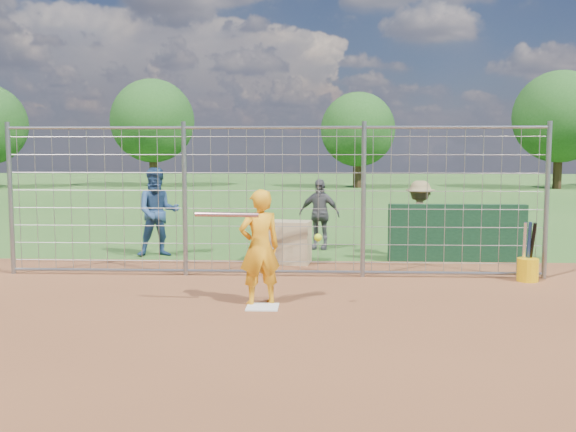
{
  "coord_description": "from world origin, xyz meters",
  "views": [
    {
      "loc": [
        0.74,
        -8.67,
        2.12
      ],
      "look_at": [
        0.3,
        0.8,
        1.15
      ],
      "focal_mm": 40.0,
      "sensor_mm": 36.0,
      "label": 1
    }
  ],
  "objects_px": {
    "bystander_a": "(158,212)",
    "batter": "(260,247)",
    "bucket_with_bats": "(528,266)",
    "bystander_c": "(420,219)",
    "bystander_b": "(319,214)",
    "equipment_bin": "(289,242)"
  },
  "relations": [
    {
      "from": "bystander_b",
      "to": "equipment_bin",
      "type": "distance_m",
      "value": 1.91
    },
    {
      "from": "equipment_bin",
      "to": "bucket_with_bats",
      "type": "relative_size",
      "value": 0.82
    },
    {
      "from": "batter",
      "to": "bystander_c",
      "type": "bearing_deg",
      "value": -146.81
    },
    {
      "from": "bystander_a",
      "to": "bucket_with_bats",
      "type": "bearing_deg",
      "value": -34.17
    },
    {
      "from": "bucket_with_bats",
      "to": "batter",
      "type": "bearing_deg",
      "value": -157.37
    },
    {
      "from": "bystander_c",
      "to": "equipment_bin",
      "type": "distance_m",
      "value": 2.74
    },
    {
      "from": "bystander_a",
      "to": "bystander_b",
      "type": "bearing_deg",
      "value": 2.81
    },
    {
      "from": "bystander_a",
      "to": "batter",
      "type": "bearing_deg",
      "value": -74.47
    },
    {
      "from": "bystander_b",
      "to": "bystander_c",
      "type": "relative_size",
      "value": 1.0
    },
    {
      "from": "batter",
      "to": "bystander_b",
      "type": "distance_m",
      "value": 5.11
    },
    {
      "from": "equipment_bin",
      "to": "bucket_with_bats",
      "type": "height_order",
      "value": "bucket_with_bats"
    },
    {
      "from": "bystander_a",
      "to": "bucket_with_bats",
      "type": "distance_m",
      "value": 7.0
    },
    {
      "from": "batter",
      "to": "bystander_c",
      "type": "height_order",
      "value": "batter"
    },
    {
      "from": "bucket_with_bats",
      "to": "bystander_c",
      "type": "bearing_deg",
      "value": 120.16
    },
    {
      "from": "equipment_bin",
      "to": "bucket_with_bats",
      "type": "distance_m",
      "value": 4.24
    },
    {
      "from": "bystander_a",
      "to": "equipment_bin",
      "type": "distance_m",
      "value": 2.79
    },
    {
      "from": "batter",
      "to": "bystander_b",
      "type": "height_order",
      "value": "batter"
    },
    {
      "from": "bystander_b",
      "to": "bucket_with_bats",
      "type": "relative_size",
      "value": 1.56
    },
    {
      "from": "bystander_c",
      "to": "bucket_with_bats",
      "type": "height_order",
      "value": "bystander_c"
    },
    {
      "from": "bystander_c",
      "to": "bystander_b",
      "type": "bearing_deg",
      "value": -10.67
    },
    {
      "from": "bystander_b",
      "to": "batter",
      "type": "bearing_deg",
      "value": -85.38
    },
    {
      "from": "bystander_c",
      "to": "bucket_with_bats",
      "type": "relative_size",
      "value": 1.56
    }
  ]
}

